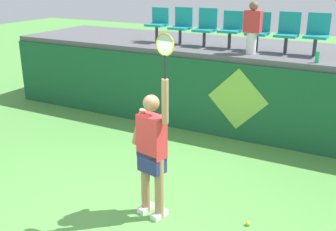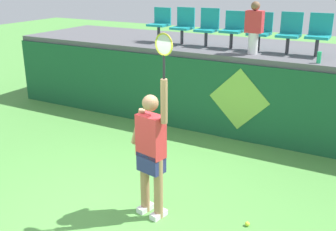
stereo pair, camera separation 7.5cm
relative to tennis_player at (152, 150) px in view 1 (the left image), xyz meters
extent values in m
plane|color=#519342|center=(-0.45, -0.44, -1.01)|extent=(40.00, 40.00, 0.00)
cube|color=#195633|center=(-0.45, 3.31, -0.21)|extent=(10.95, 0.20, 1.59)
cube|color=#56565B|center=(-0.45, 4.56, 0.64)|extent=(10.95, 2.61, 0.12)
cube|color=white|center=(-0.13, 0.03, -0.97)|extent=(0.17, 0.28, 0.08)
cube|color=white|center=(0.12, -0.03, -0.97)|extent=(0.17, 0.28, 0.08)
cylinder|color=#A87A56|center=(-0.13, 0.03, -0.55)|extent=(0.13, 0.13, 0.90)
cylinder|color=#A87A56|center=(0.12, -0.03, -0.55)|extent=(0.13, 0.13, 0.90)
cube|color=navy|center=(-0.01, 0.00, -0.18)|extent=(0.40, 0.29, 0.28)
cube|color=red|center=(-0.01, 0.00, 0.20)|extent=(0.42, 0.29, 0.60)
sphere|color=#A87A56|center=(-0.01, 0.00, 0.66)|extent=(0.22, 0.22, 0.22)
cylinder|color=#A87A56|center=(-0.24, 0.05, 0.27)|extent=(0.27, 0.14, 0.55)
cylinder|color=#A87A56|center=(0.23, -0.05, 0.73)|extent=(0.09, 0.09, 0.58)
cylinder|color=black|center=(0.23, -0.05, 1.17)|extent=(0.03, 0.03, 0.30)
torus|color=gold|center=(0.23, -0.05, 1.45)|extent=(0.28, 0.08, 0.28)
ellipsoid|color=silver|center=(0.23, -0.05, 1.45)|extent=(0.24, 0.07, 0.24)
sphere|color=#D1E533|center=(1.29, 0.37, -0.97)|extent=(0.07, 0.07, 0.07)
cylinder|color=#26B272|center=(1.49, 3.45, 0.81)|extent=(0.08, 0.08, 0.21)
cylinder|color=#38383D|center=(-2.27, 4.09, 0.89)|extent=(0.07, 0.07, 0.38)
cube|color=teal|center=(-2.27, 4.09, 1.11)|extent=(0.44, 0.42, 0.05)
cube|color=teal|center=(-2.27, 4.28, 1.31)|extent=(0.44, 0.04, 0.36)
cylinder|color=#38383D|center=(-1.65, 4.09, 0.88)|extent=(0.07, 0.07, 0.34)
cube|color=teal|center=(-1.65, 4.09, 1.07)|extent=(0.44, 0.42, 0.05)
cube|color=teal|center=(-1.65, 4.28, 1.31)|extent=(0.44, 0.04, 0.42)
cylinder|color=#38383D|center=(-1.05, 4.09, 0.87)|extent=(0.07, 0.07, 0.33)
cube|color=teal|center=(-1.05, 4.09, 1.06)|extent=(0.44, 0.42, 0.05)
cube|color=teal|center=(-1.05, 4.28, 1.31)|extent=(0.44, 0.04, 0.44)
cylinder|color=#38383D|center=(-0.45, 4.09, 0.88)|extent=(0.07, 0.07, 0.35)
cube|color=teal|center=(-0.45, 4.09, 1.08)|extent=(0.44, 0.42, 0.05)
cube|color=teal|center=(-0.45, 4.28, 1.30)|extent=(0.44, 0.04, 0.39)
cylinder|color=#38383D|center=(0.15, 4.09, 0.87)|extent=(0.07, 0.07, 0.34)
cube|color=teal|center=(0.15, 4.09, 1.07)|extent=(0.44, 0.42, 0.05)
cube|color=teal|center=(0.15, 4.28, 1.29)|extent=(0.44, 0.04, 0.40)
cylinder|color=#38383D|center=(0.76, 4.09, 0.87)|extent=(0.07, 0.07, 0.34)
cube|color=teal|center=(0.76, 4.09, 1.07)|extent=(0.44, 0.42, 0.05)
cube|color=teal|center=(0.76, 4.28, 1.31)|extent=(0.44, 0.04, 0.43)
cylinder|color=#38383D|center=(1.32, 4.09, 0.88)|extent=(0.07, 0.07, 0.36)
cube|color=teal|center=(1.32, 4.09, 1.09)|extent=(0.44, 0.42, 0.05)
cube|color=teal|center=(1.32, 4.28, 1.32)|extent=(0.44, 0.04, 0.42)
cylinder|color=white|center=(0.15, 3.73, 0.92)|extent=(0.20, 0.20, 0.43)
cube|color=red|center=(0.15, 3.73, 1.35)|extent=(0.34, 0.20, 0.43)
sphere|color=brown|center=(0.15, 3.73, 1.65)|extent=(0.18, 0.18, 0.18)
cube|color=#195633|center=(0.10, 3.20, -1.00)|extent=(0.90, 0.01, 0.00)
plane|color=#8CC64C|center=(0.10, 3.20, -0.13)|extent=(1.27, 0.00, 1.27)
camera|label=1|loc=(2.61, -4.37, 2.28)|focal=43.81mm
camera|label=2|loc=(2.67, -4.34, 2.28)|focal=43.81mm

